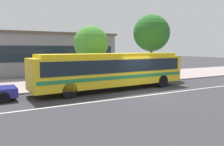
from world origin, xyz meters
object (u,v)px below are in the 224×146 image
Objects in this scene: transit_bus at (112,69)px; street_tree_mid_block at (151,33)px; bus_stop_sign at (144,65)px; pedestrian_waiting_near_sign at (65,75)px; street_tree_near_stop at (91,44)px; pedestrian_standing_by_tree at (122,70)px; pedestrian_walking_along_curb at (55,76)px.

street_tree_mid_block is at bearing 28.92° from transit_bus.
street_tree_mid_block is (2.20, 1.78, 2.99)m from bus_stop_sign.
street_tree_near_stop is (2.92, 1.80, 2.45)m from pedestrian_waiting_near_sign.
transit_bus is at bearing -131.68° from pedestrian_standing_by_tree.
pedestrian_walking_along_curb reaches higher than pedestrian_waiting_near_sign.
pedestrian_standing_by_tree is at bearing 13.32° from pedestrian_waiting_near_sign.
pedestrian_walking_along_curb is at bearing -153.71° from street_tree_near_stop.
transit_bus is at bearing -24.60° from pedestrian_walking_along_curb.
street_tree_near_stop is at bearing 92.35° from transit_bus.
pedestrian_waiting_near_sign is 7.35m from bus_stop_sign.
street_tree_mid_block is (3.64, 0.40, 3.48)m from pedestrian_standing_by_tree.
street_tree_mid_block is at bearing -0.08° from street_tree_near_stop.
bus_stop_sign is (7.33, 0.02, 0.56)m from pedestrian_waiting_near_sign.
pedestrian_waiting_near_sign is 0.70× the size of bus_stop_sign.
pedestrian_waiting_near_sign is 0.33× the size of street_tree_near_stop.
street_tree_mid_block reaches higher than street_tree_near_stop.
transit_bus is 4.07m from street_tree_near_stop.
transit_bus is 3.58m from pedestrian_waiting_near_sign.
bus_stop_sign reaches higher than pedestrian_standing_by_tree.
pedestrian_standing_by_tree is 5.05m from street_tree_mid_block.
pedestrian_standing_by_tree is 3.83m from street_tree_near_stop.
pedestrian_walking_along_curb is 0.26× the size of street_tree_mid_block.
transit_bus reaches higher than bus_stop_sign.
transit_bus is 4.25m from pedestrian_walking_along_curb.
transit_bus is at bearing -30.07° from pedestrian_waiting_near_sign.
transit_bus is at bearing -157.14° from bus_stop_sign.
bus_stop_sign is 4.12m from street_tree_mid_block.
transit_bus is 4.27m from pedestrian_standing_by_tree.
street_tree_near_stop reaches higher than transit_bus.
bus_stop_sign is at bearing 22.86° from transit_bus.
street_tree_near_stop is at bearing 157.95° from bus_stop_sign.
pedestrian_walking_along_curb is 0.96× the size of pedestrian_standing_by_tree.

